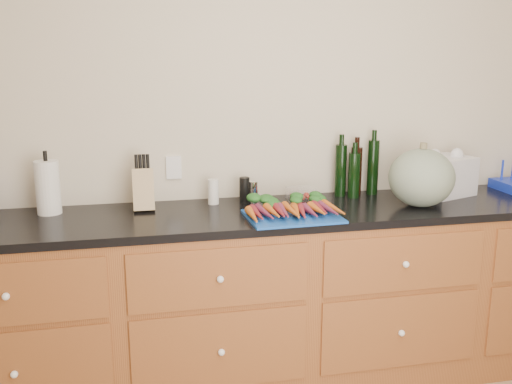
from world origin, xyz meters
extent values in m
cube|color=beige|center=(0.00, 1.62, 1.30)|extent=(4.10, 0.05, 2.60)
cube|color=brown|center=(0.00, 1.30, 0.45)|extent=(3.60, 0.60, 0.90)
cube|color=brown|center=(-1.35, 0.99, 0.72)|extent=(0.82, 0.01, 0.28)
sphere|color=white|center=(-1.35, 0.98, 0.72)|extent=(0.03, 0.03, 0.03)
cube|color=brown|center=(-1.35, 0.99, 0.36)|extent=(0.82, 0.01, 0.38)
sphere|color=white|center=(-1.35, 0.98, 0.36)|extent=(0.03, 0.03, 0.03)
cube|color=brown|center=(-0.45, 0.99, 0.72)|extent=(0.82, 0.01, 0.28)
sphere|color=white|center=(-0.45, 0.98, 0.72)|extent=(0.03, 0.03, 0.03)
cube|color=brown|center=(-0.45, 0.99, 0.36)|extent=(0.82, 0.01, 0.38)
sphere|color=white|center=(-0.45, 0.98, 0.36)|extent=(0.03, 0.03, 0.03)
cube|color=brown|center=(0.45, 0.99, 0.72)|extent=(0.82, 0.01, 0.28)
sphere|color=white|center=(0.45, 0.98, 0.72)|extent=(0.03, 0.03, 0.03)
cube|color=brown|center=(0.45, 0.99, 0.36)|extent=(0.82, 0.01, 0.38)
sphere|color=white|center=(0.45, 0.98, 0.36)|extent=(0.03, 0.03, 0.03)
cube|color=black|center=(0.00, 1.30, 0.92)|extent=(3.64, 0.62, 0.04)
cube|color=#144AAA|center=(-0.07, 1.14, 0.95)|extent=(0.45, 0.34, 0.01)
cone|color=#C95B17|center=(-0.27, 1.12, 0.97)|extent=(0.04, 0.20, 0.04)
cone|color=maroon|center=(-0.24, 1.12, 0.97)|extent=(0.04, 0.20, 0.04)
cone|color=maroon|center=(-0.21, 1.12, 0.97)|extent=(0.04, 0.20, 0.04)
cone|color=#C95B17|center=(-0.18, 1.12, 0.97)|extent=(0.04, 0.20, 0.04)
cone|color=maroon|center=(-0.15, 1.12, 0.97)|extent=(0.04, 0.20, 0.04)
cone|color=maroon|center=(-0.12, 1.12, 0.97)|extent=(0.04, 0.20, 0.04)
cone|color=#C95B17|center=(-0.09, 1.12, 0.97)|extent=(0.04, 0.20, 0.04)
ellipsoid|color=#184A1B|center=(-0.18, 1.27, 0.98)|extent=(0.20, 0.12, 0.06)
cone|color=#C95B17|center=(-0.06, 1.12, 0.97)|extent=(0.04, 0.20, 0.04)
cone|color=maroon|center=(-0.03, 1.12, 0.97)|extent=(0.04, 0.20, 0.04)
cone|color=maroon|center=(0.00, 1.12, 0.97)|extent=(0.04, 0.20, 0.04)
cone|color=#C95B17|center=(0.03, 1.12, 0.97)|extent=(0.04, 0.20, 0.04)
cone|color=maroon|center=(0.07, 1.12, 0.97)|extent=(0.04, 0.20, 0.04)
cone|color=maroon|center=(0.10, 1.12, 0.97)|extent=(0.04, 0.20, 0.04)
cone|color=#C95B17|center=(0.13, 1.12, 0.97)|extent=(0.04, 0.20, 0.04)
ellipsoid|color=#184A1B|center=(0.03, 1.27, 0.98)|extent=(0.20, 0.12, 0.06)
ellipsoid|color=slate|center=(0.63, 1.21, 1.09)|extent=(0.33, 0.33, 0.30)
cylinder|color=white|center=(-1.22, 1.46, 1.07)|extent=(0.12, 0.12, 0.26)
cube|color=tan|center=(-0.76, 1.44, 1.04)|extent=(0.10, 0.10, 0.21)
cylinder|color=silver|center=(-0.41, 1.48, 1.01)|extent=(0.06, 0.06, 0.13)
cylinder|color=black|center=(-0.24, 1.48, 1.01)|extent=(0.05, 0.05, 0.13)
cylinder|color=silver|center=(-0.19, 1.48, 1.00)|extent=(0.05, 0.05, 0.11)
cube|color=white|center=(0.07, 1.47, 0.97)|extent=(0.14, 0.11, 0.07)
cylinder|color=black|center=(0.31, 1.52, 1.08)|extent=(0.06, 0.06, 0.28)
cylinder|color=black|center=(0.40, 1.53, 1.07)|extent=(0.06, 0.06, 0.27)
cylinder|color=black|center=(0.50, 1.52, 1.09)|extent=(0.06, 0.06, 0.30)
cylinder|color=black|center=(0.36, 1.46, 1.06)|extent=(0.06, 0.06, 0.25)
camera|label=1|loc=(-0.80, -1.39, 1.69)|focal=40.00mm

